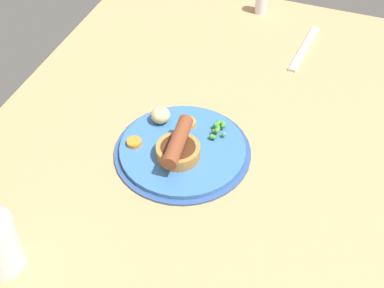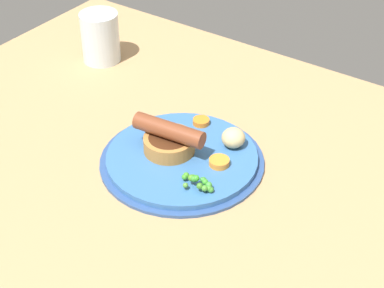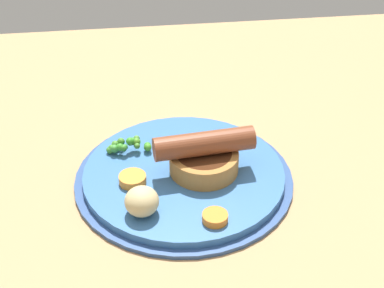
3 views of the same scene
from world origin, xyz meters
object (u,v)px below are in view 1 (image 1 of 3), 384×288
Objects in this scene: dinner_plate at (183,150)px; potato_chunk_1 at (160,115)px; pea_pile at (218,128)px; carrot_slice_0 at (134,142)px; carrot_slice_1 at (187,123)px; fork at (304,49)px; sausage_pudding at (178,148)px; salt_shaker at (261,0)px.

potato_chunk_1 is (5.04, 6.33, 2.35)cm from dinner_plate.
dinner_plate is at bearing -128.52° from potato_chunk_1.
pea_pile reaches higher than carrot_slice_0.
fork is (33.52, -15.33, -1.58)cm from carrot_slice_1.
sausage_pudding is at bearing -178.65° from dinner_plate.
fork is at bearing 155.57° from sausage_pudding.
carrot_slice_1 is 0.46× the size of salt_shaker.
pea_pile is at bearing -84.37° from potato_chunk_1.
salt_shaker is (53.54, -0.70, -0.27)cm from sausage_pudding.
potato_chunk_1 reaches higher than dinner_plate.
carrot_slice_1 is at bearing -176.73° from sausage_pudding.
sausage_pudding is 9.66cm from pea_pile.
carrot_slice_1 is at bearing 93.07° from pea_pile.
salt_shaker is at bearing 53.89° from fork.
potato_chunk_1 is at bearing 154.91° from fork.
pea_pile is 45.31cm from salt_shaker.
sausage_pudding is 9.73cm from potato_chunk_1.
sausage_pudding is 2.13× the size of pea_pile.
carrot_slice_0 is at bearing 104.97° from dinner_plate.
carrot_slice_0 is (-7.30, 2.14, -1.09)cm from potato_chunk_1.
dinner_plate is at bearing 175.56° from sausage_pudding.
potato_chunk_1 is at bearing 98.56° from carrot_slice_1.
dinner_plate is 1.37× the size of fork.
carrot_slice_0 is at bearing 138.12° from carrot_slice_1.
carrot_slice_0 is at bearing 122.54° from pea_pile.
salt_shaker is (51.25, -0.75, 2.64)cm from dinner_plate.
sausage_pudding is 0.63× the size of fork.
dinner_plate is at bearing -75.03° from carrot_slice_0.
carrot_slice_1 is 36.89cm from fork.
pea_pile is (8.41, -4.62, -1.12)cm from sausage_pudding.
sausage_pudding is (-2.29, -0.05, 2.91)cm from dinner_plate.
sausage_pudding reaches higher than fork.
carrot_slice_1 is at bearing -41.88° from carrot_slice_0.
sausage_pudding reaches higher than carrot_slice_0.
pea_pile is at bearing -86.93° from carrot_slice_1.
salt_shaker reaches higher than pea_pile.
sausage_pudding reaches higher than carrot_slice_1.
pea_pile is 11.07cm from potato_chunk_1.
salt_shaker reaches higher than carrot_slice_0.
carrot_slice_1 reaches higher than fork.
carrot_slice_1 is (-0.32, 5.91, -0.47)cm from pea_pile.
salt_shaker is (53.52, -9.22, 1.38)cm from carrot_slice_0.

